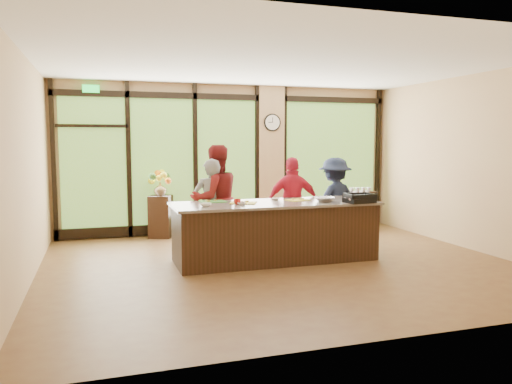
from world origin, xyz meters
TOP-DOWN VIEW (x-y plane):
  - floor at (0.00, 0.00)m, footprint 7.00×7.00m
  - ceiling at (0.00, 0.00)m, footprint 7.00×7.00m
  - back_wall at (0.00, 3.00)m, footprint 7.00×0.00m
  - left_wall at (-3.50, 0.00)m, footprint 0.00×6.00m
  - right_wall at (3.50, 0.00)m, footprint 0.00×6.00m
  - window_wall at (0.16, 2.95)m, footprint 6.90×0.12m
  - island_base at (0.00, 0.30)m, footprint 3.10×1.00m
  - countertop at (0.00, 0.30)m, footprint 3.20×1.10m
  - wall_clock at (0.85, 2.87)m, footprint 0.36×0.04m
  - cook_left at (-0.87, 0.99)m, footprint 0.63×0.47m
  - cook_midleft at (-0.76, 1.12)m, footprint 1.00×0.85m
  - cook_midright at (0.58, 1.00)m, footprint 1.00×0.59m
  - cook_right at (1.45, 1.16)m, footprint 1.12×0.81m
  - roasting_pan at (1.22, -0.15)m, footprint 0.45×0.36m
  - mixing_bowl at (0.76, 0.13)m, footprint 0.31×0.31m
  - cutting_board_left at (-0.92, 0.63)m, footprint 0.40×0.32m
  - cutting_board_center at (-0.51, 0.34)m, footprint 0.48×0.43m
  - cutting_board_right at (0.43, 0.43)m, footprint 0.42×0.36m
  - prep_bowl_near at (-1.14, 0.12)m, footprint 0.18×0.18m
  - prep_bowl_mid at (-0.59, 0.16)m, footprint 0.15×0.15m
  - prep_bowl_far at (0.10, 0.59)m, footprint 0.14×0.14m
  - red_ramekin at (-0.64, 0.21)m, footprint 0.14×0.14m
  - flower_stand at (-1.48, 2.75)m, footprint 0.53×0.53m
  - flower_vase at (-1.48, 2.75)m, footprint 0.33×0.33m
  - bar_cart at (2.66, 2.38)m, footprint 0.72×0.51m

SIDE VIEW (x-z plane):
  - floor at x=0.00m, z-range 0.00..0.00m
  - flower_stand at x=-1.48m, z-range 0.00..0.82m
  - island_base at x=0.00m, z-range 0.00..0.88m
  - bar_cart at x=2.66m, z-range 0.09..0.98m
  - cook_right at x=1.45m, z-range 0.00..1.57m
  - cook_left at x=-0.87m, z-range 0.00..1.58m
  - cook_midright at x=0.58m, z-range 0.00..1.60m
  - countertop at x=0.00m, z-range 0.88..0.92m
  - cook_midleft at x=-0.76m, z-range 0.00..1.81m
  - cutting_board_right at x=0.43m, z-range 0.92..0.93m
  - cutting_board_left at x=-0.92m, z-range 0.92..0.93m
  - cutting_board_center at x=-0.51m, z-range 0.92..0.93m
  - prep_bowl_far at x=0.10m, z-range 0.92..0.95m
  - prep_bowl_mid at x=-0.59m, z-range 0.92..0.96m
  - prep_bowl_near at x=-1.14m, z-range 0.92..0.97m
  - flower_vase at x=-1.48m, z-range 0.82..1.08m
  - roasting_pan at x=1.22m, z-range 0.92..0.99m
  - mixing_bowl at x=0.76m, z-range 0.92..0.99m
  - red_ramekin at x=-0.64m, z-range 0.92..1.00m
  - window_wall at x=0.16m, z-range -0.11..2.89m
  - back_wall at x=0.00m, z-range -2.00..5.00m
  - left_wall at x=-3.50m, z-range -1.50..4.50m
  - right_wall at x=3.50m, z-range -1.50..4.50m
  - wall_clock at x=0.85m, z-range 2.07..2.43m
  - ceiling at x=0.00m, z-range 3.00..3.00m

